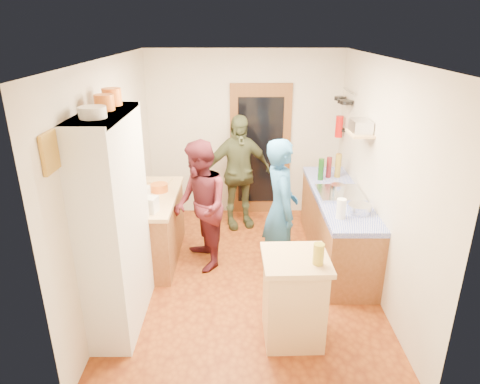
{
  "coord_description": "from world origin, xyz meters",
  "views": [
    {
      "loc": [
        -0.09,
        -4.58,
        2.93
      ],
      "look_at": [
        -0.07,
        0.15,
        1.06
      ],
      "focal_mm": 32.0,
      "sensor_mm": 36.0,
      "label": 1
    }
  ],
  "objects_px": {
    "hutch_body": "(115,224)",
    "right_counter_base": "(336,227)",
    "person_back": "(239,172)",
    "person_left": "(202,205)",
    "island_base": "(294,300)",
    "person_hob": "(284,210)"
  },
  "relations": [
    {
      "from": "hutch_body",
      "to": "right_counter_base",
      "type": "height_order",
      "value": "hutch_body"
    },
    {
      "from": "person_back",
      "to": "person_left",
      "type": "bearing_deg",
      "value": -129.55
    },
    {
      "from": "island_base",
      "to": "person_hob",
      "type": "distance_m",
      "value": 1.26
    },
    {
      "from": "person_hob",
      "to": "right_counter_base",
      "type": "bearing_deg",
      "value": -66.72
    },
    {
      "from": "right_counter_base",
      "to": "person_left",
      "type": "relative_size",
      "value": 1.33
    },
    {
      "from": "island_base",
      "to": "person_back",
      "type": "height_order",
      "value": "person_back"
    },
    {
      "from": "person_hob",
      "to": "island_base",
      "type": "bearing_deg",
      "value": 172.94
    },
    {
      "from": "hutch_body",
      "to": "person_back",
      "type": "bearing_deg",
      "value": 61.68
    },
    {
      "from": "hutch_body",
      "to": "right_counter_base",
      "type": "xyz_separation_m",
      "value": [
        2.5,
        1.3,
        -0.68
      ]
    },
    {
      "from": "person_back",
      "to": "hutch_body",
      "type": "bearing_deg",
      "value": -135.72
    },
    {
      "from": "island_base",
      "to": "person_left",
      "type": "height_order",
      "value": "person_left"
    },
    {
      "from": "right_counter_base",
      "to": "island_base",
      "type": "bearing_deg",
      "value": -115.13
    },
    {
      "from": "right_counter_base",
      "to": "person_back",
      "type": "distance_m",
      "value": 1.66
    },
    {
      "from": "island_base",
      "to": "person_left",
      "type": "bearing_deg",
      "value": 124.84
    },
    {
      "from": "right_counter_base",
      "to": "person_back",
      "type": "relative_size",
      "value": 1.27
    },
    {
      "from": "person_hob",
      "to": "person_back",
      "type": "xyz_separation_m",
      "value": [
        -0.54,
        1.38,
        0.0
      ]
    },
    {
      "from": "person_left",
      "to": "person_back",
      "type": "relative_size",
      "value": 0.95
    },
    {
      "from": "hutch_body",
      "to": "person_back",
      "type": "xyz_separation_m",
      "value": [
        1.21,
        2.25,
        -0.23
      ]
    },
    {
      "from": "person_back",
      "to": "island_base",
      "type": "bearing_deg",
      "value": -95.69
    },
    {
      "from": "right_counter_base",
      "to": "person_hob",
      "type": "xyz_separation_m",
      "value": [
        -0.75,
        -0.44,
        0.45
      ]
    },
    {
      "from": "person_hob",
      "to": "person_back",
      "type": "distance_m",
      "value": 1.48
    },
    {
      "from": "hutch_body",
      "to": "person_hob",
      "type": "height_order",
      "value": "hutch_body"
    }
  ]
}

